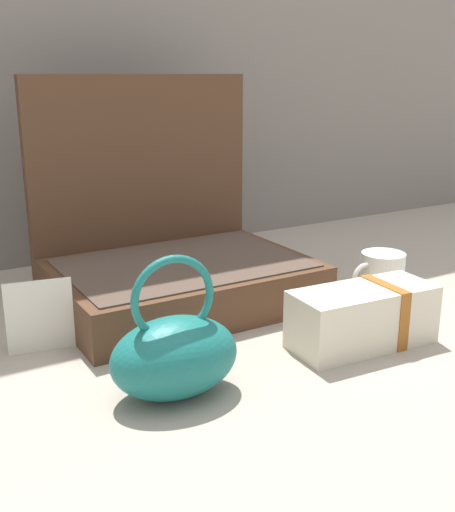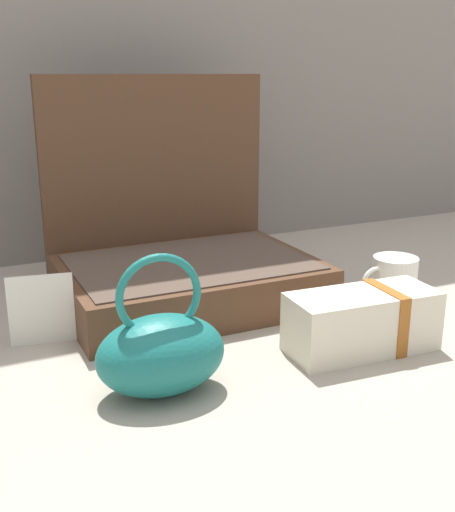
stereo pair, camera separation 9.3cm
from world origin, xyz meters
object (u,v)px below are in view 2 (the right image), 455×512
teal_pouch_handbag (161,352)px  coffee_mug (393,279)px  cream_toiletry_bag (364,321)px  info_card_left (42,310)px  open_suitcase (181,254)px

teal_pouch_handbag → coffee_mug: bearing=16.4°
cream_toiletry_bag → coffee_mug: 0.26m
teal_pouch_handbag → info_card_left: teal_pouch_handbag is taller
cream_toiletry_bag → info_card_left: size_ratio=2.09×
teal_pouch_handbag → info_card_left: bearing=116.8°
open_suitcase → coffee_mug: (0.37, -0.20, -0.04)m
info_card_left → teal_pouch_handbag: bearing=-53.2°
cream_toiletry_bag → open_suitcase: bearing=115.9°
open_suitcase → teal_pouch_handbag: bearing=-115.3°
coffee_mug → info_card_left: bearing=172.9°
open_suitcase → info_card_left: (-0.29, -0.11, -0.03)m
open_suitcase → cream_toiletry_bag: bearing=-64.1°
open_suitcase → info_card_left: open_suitcase is taller
teal_pouch_handbag → coffee_mug: 0.56m
teal_pouch_handbag → info_card_left: (-0.12, 0.24, -0.00)m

